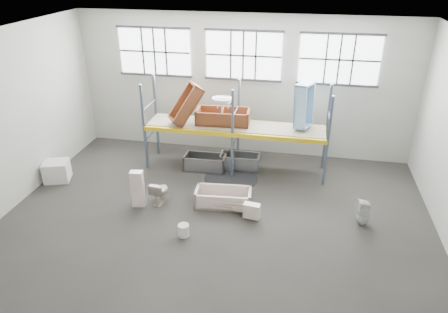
% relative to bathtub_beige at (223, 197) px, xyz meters
% --- Properties ---
extents(floor, '(12.00, 10.00, 0.10)m').
position_rel_bathtub_beige_xyz_m(floor, '(-0.05, -1.10, -0.29)').
color(floor, '#403C36').
rests_on(floor, ground).
extents(ceiling, '(12.00, 10.00, 0.10)m').
position_rel_bathtub_beige_xyz_m(ceiling, '(-0.05, -1.10, 4.81)').
color(ceiling, silver).
rests_on(ceiling, ground).
extents(wall_back, '(12.00, 0.10, 5.00)m').
position_rel_bathtub_beige_xyz_m(wall_back, '(-0.05, 3.95, 2.26)').
color(wall_back, beige).
rests_on(wall_back, ground).
extents(wall_front, '(12.00, 0.10, 5.00)m').
position_rel_bathtub_beige_xyz_m(wall_front, '(-0.05, -6.15, 2.26)').
color(wall_front, '#A8A79B').
rests_on(wall_front, ground).
extents(window_left, '(2.60, 0.04, 1.60)m').
position_rel_bathtub_beige_xyz_m(window_left, '(-3.25, 3.84, 3.36)').
color(window_left, white).
rests_on(window_left, wall_back).
extents(window_mid, '(2.60, 0.04, 1.60)m').
position_rel_bathtub_beige_xyz_m(window_mid, '(-0.05, 3.84, 3.36)').
color(window_mid, white).
rests_on(window_mid, wall_back).
extents(window_right, '(2.60, 0.04, 1.60)m').
position_rel_bathtub_beige_xyz_m(window_right, '(3.15, 3.84, 3.36)').
color(window_right, white).
rests_on(window_right, wall_back).
extents(rack_upright_la, '(0.08, 0.08, 3.00)m').
position_rel_bathtub_beige_xyz_m(rack_upright_la, '(-3.05, 1.80, 1.26)').
color(rack_upright_la, slate).
rests_on(rack_upright_la, floor).
extents(rack_upright_lb, '(0.08, 0.08, 3.00)m').
position_rel_bathtub_beige_xyz_m(rack_upright_lb, '(-3.05, 3.00, 1.26)').
color(rack_upright_lb, slate).
rests_on(rack_upright_lb, floor).
extents(rack_upright_ma, '(0.08, 0.08, 3.00)m').
position_rel_bathtub_beige_xyz_m(rack_upright_ma, '(-0.05, 1.80, 1.26)').
color(rack_upright_ma, slate).
rests_on(rack_upright_ma, floor).
extents(rack_upright_mb, '(0.08, 0.08, 3.00)m').
position_rel_bathtub_beige_xyz_m(rack_upright_mb, '(-0.05, 3.00, 1.26)').
color(rack_upright_mb, slate).
rests_on(rack_upright_mb, floor).
extents(rack_upright_ra, '(0.08, 0.08, 3.00)m').
position_rel_bathtub_beige_xyz_m(rack_upright_ra, '(2.95, 1.80, 1.26)').
color(rack_upright_ra, slate).
rests_on(rack_upright_ra, floor).
extents(rack_upright_rb, '(0.08, 0.08, 3.00)m').
position_rel_bathtub_beige_xyz_m(rack_upright_rb, '(2.95, 3.00, 1.26)').
color(rack_upright_rb, slate).
rests_on(rack_upright_rb, floor).
extents(rack_beam_front, '(6.00, 0.10, 0.14)m').
position_rel_bathtub_beige_xyz_m(rack_beam_front, '(-0.05, 1.80, 1.26)').
color(rack_beam_front, yellow).
rests_on(rack_beam_front, floor).
extents(rack_beam_back, '(6.00, 0.10, 0.14)m').
position_rel_bathtub_beige_xyz_m(rack_beam_back, '(-0.05, 3.00, 1.26)').
color(rack_beam_back, yellow).
rests_on(rack_beam_back, floor).
extents(shelf_deck, '(5.90, 1.10, 0.03)m').
position_rel_bathtub_beige_xyz_m(shelf_deck, '(-0.05, 2.40, 1.34)').
color(shelf_deck, gray).
rests_on(shelf_deck, floor).
extents(wet_patch, '(1.80, 1.80, 0.00)m').
position_rel_bathtub_beige_xyz_m(wet_patch, '(-0.05, 1.60, -0.24)').
color(wet_patch, black).
rests_on(wet_patch, floor).
extents(bathtub_beige, '(1.71, 0.91, 0.48)m').
position_rel_bathtub_beige_xyz_m(bathtub_beige, '(0.00, 0.00, 0.00)').
color(bathtub_beige, beige).
rests_on(bathtub_beige, floor).
extents(cistern_spare, '(0.49, 0.28, 0.44)m').
position_rel_bathtub_beige_xyz_m(cistern_spare, '(0.93, -0.59, 0.04)').
color(cistern_spare, beige).
rests_on(cistern_spare, bathtub_beige).
extents(sink_in_tub, '(0.49, 0.49, 0.15)m').
position_rel_bathtub_beige_xyz_m(sink_in_tub, '(0.56, -0.37, -0.08)').
color(sink_in_tub, beige).
rests_on(sink_in_tub, bathtub_beige).
extents(toilet_beige, '(0.49, 0.75, 0.71)m').
position_rel_bathtub_beige_xyz_m(toilet_beige, '(-1.89, -0.21, 0.11)').
color(toilet_beige, beige).
rests_on(toilet_beige, floor).
extents(cistern_tall, '(0.40, 0.29, 1.14)m').
position_rel_bathtub_beige_xyz_m(cistern_tall, '(-2.45, -0.52, 0.33)').
color(cistern_tall, beige).
rests_on(cistern_tall, floor).
extents(toilet_white, '(0.42, 0.41, 0.77)m').
position_rel_bathtub_beige_xyz_m(toilet_white, '(3.97, -0.25, 0.14)').
color(toilet_white, silver).
rests_on(toilet_white, floor).
extents(steel_tub_left, '(1.42, 0.68, 0.52)m').
position_rel_bathtub_beige_xyz_m(steel_tub_left, '(-1.05, 2.10, 0.02)').
color(steel_tub_left, '#9FA1A6').
rests_on(steel_tub_left, floor).
extents(steel_tub_right, '(1.37, 0.66, 0.50)m').
position_rel_bathtub_beige_xyz_m(steel_tub_right, '(0.11, 2.44, 0.01)').
color(steel_tub_right, '#ADB1B6').
rests_on(steel_tub_right, floor).
extents(rust_tub_flat, '(1.83, 0.94, 0.50)m').
position_rel_bathtub_beige_xyz_m(rust_tub_flat, '(-0.50, 2.52, 1.58)').
color(rust_tub_flat, brown).
rests_on(rust_tub_flat, shelf_deck).
extents(rust_tub_tilted, '(1.33, 1.17, 1.40)m').
position_rel_bathtub_beige_xyz_m(rust_tub_tilted, '(-1.68, 2.21, 2.05)').
color(rust_tub_tilted, brown).
rests_on(rust_tub_tilted, shelf_deck).
extents(sink_on_shelf, '(0.69, 0.56, 0.57)m').
position_rel_bathtub_beige_xyz_m(sink_on_shelf, '(-0.46, 2.13, 1.85)').
color(sink_on_shelf, white).
rests_on(sink_on_shelf, rust_tub_flat).
extents(blue_tub_upright, '(0.69, 0.81, 1.46)m').
position_rel_bathtub_beige_xyz_m(blue_tub_upright, '(2.13, 2.53, 2.15)').
color(blue_tub_upright, '#8FBDE0').
rests_on(blue_tub_upright, shelf_deck).
extents(bucket, '(0.38, 0.38, 0.34)m').
position_rel_bathtub_beige_xyz_m(bucket, '(-0.73, -1.69, -0.07)').
color(bucket, silver).
rests_on(bucket, floor).
extents(carton_near, '(0.95, 0.87, 0.67)m').
position_rel_bathtub_beige_xyz_m(carton_near, '(-5.66, 0.40, 0.09)').
color(carton_near, silver).
rests_on(carton_near, floor).
extents(carton_far, '(0.69, 0.69, 0.47)m').
position_rel_bathtub_beige_xyz_m(carton_far, '(-5.79, 0.57, -0.01)').
color(carton_far, silver).
rests_on(carton_far, floor).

